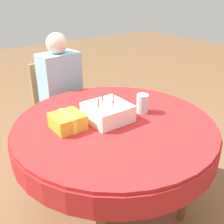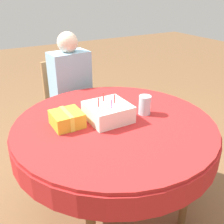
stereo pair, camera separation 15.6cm
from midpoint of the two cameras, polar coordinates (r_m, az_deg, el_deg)
The scene contains 7 objects.
ground_plane at distance 2.03m, azimuth -1.87°, elevation -20.67°, with size 12.00×12.00×0.00m, color brown.
dining_table at distance 1.63m, azimuth -2.20°, elevation -4.80°, with size 1.23×1.23×0.73m.
chair at distance 2.43m, azimuth -13.33°, elevation 1.01°, with size 0.43×0.43×0.88m.
person at distance 2.28m, azimuth -12.73°, elevation 4.72°, with size 0.34×0.31×1.15m.
birthday_cake at distance 1.59m, azimuth -3.78°, elevation -0.09°, with size 0.25×0.25×0.16m.
drinking_glass at distance 1.68m, azimuth 3.92°, elevation 1.84°, with size 0.08×0.08×0.12m.
gift_box at distance 1.53m, azimuth -12.56°, elevation -2.05°, with size 0.17×0.18×0.09m.
Camera 1 is at (-0.84, -1.12, 1.47)m, focal length 42.00 mm.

